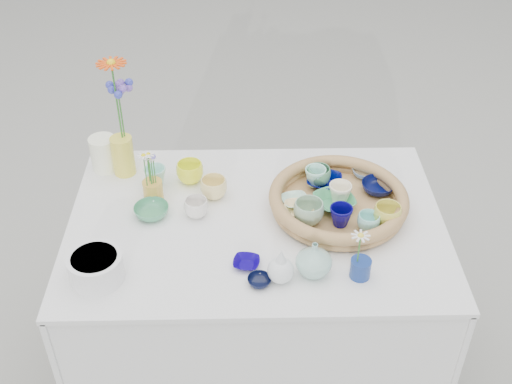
{
  "coord_description": "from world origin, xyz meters",
  "views": [
    {
      "loc": [
        -0.04,
        -1.65,
        2.15
      ],
      "look_at": [
        0.0,
        0.02,
        0.87
      ],
      "focal_mm": 45.0,
      "sensor_mm": 36.0,
      "label": 1
    }
  ],
  "objects_px": {
    "wicker_tray": "(338,201)",
    "tall_vase_yellow": "(123,156)",
    "display_table": "(256,363)",
    "bud_vase_seafoam": "(314,259)"
  },
  "relations": [
    {
      "from": "bud_vase_seafoam",
      "to": "tall_vase_yellow",
      "type": "relative_size",
      "value": 0.77
    },
    {
      "from": "display_table",
      "to": "bud_vase_seafoam",
      "type": "xyz_separation_m",
      "value": [
        0.17,
        -0.25,
        0.82
      ]
    },
    {
      "from": "wicker_tray",
      "to": "tall_vase_yellow",
      "type": "relative_size",
      "value": 3.16
    },
    {
      "from": "bud_vase_seafoam",
      "to": "tall_vase_yellow",
      "type": "height_order",
      "value": "tall_vase_yellow"
    },
    {
      "from": "wicker_tray",
      "to": "display_table",
      "type": "bearing_deg",
      "value": -169.88
    },
    {
      "from": "tall_vase_yellow",
      "to": "display_table",
      "type": "bearing_deg",
      "value": -30.93
    },
    {
      "from": "tall_vase_yellow",
      "to": "bud_vase_seafoam",
      "type": "bearing_deg",
      "value": -39.71
    },
    {
      "from": "wicker_tray",
      "to": "tall_vase_yellow",
      "type": "xyz_separation_m",
      "value": [
        -0.76,
        0.24,
        0.04
      ]
    },
    {
      "from": "display_table",
      "to": "wicker_tray",
      "type": "bearing_deg",
      "value": 10.12
    },
    {
      "from": "wicker_tray",
      "to": "bud_vase_seafoam",
      "type": "height_order",
      "value": "bud_vase_seafoam"
    }
  ]
}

